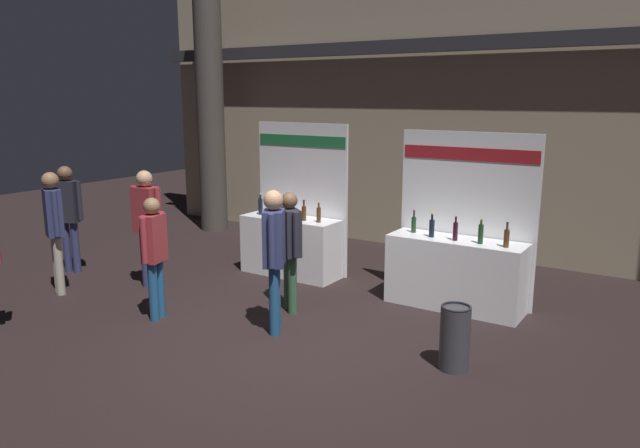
% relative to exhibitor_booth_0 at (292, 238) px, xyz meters
% --- Properties ---
extents(ground_plane, '(27.10, 27.10, 0.00)m').
position_rel_exhibitor_booth_0_xyz_m(ground_plane, '(1.64, -2.38, -0.60)').
color(ground_plane, black).
extents(hall_colonnade, '(13.55, 1.40, 6.87)m').
position_rel_exhibitor_booth_0_xyz_m(hall_colonnade, '(1.64, 2.68, 2.79)').
color(hall_colonnade, gray).
rests_on(hall_colonnade, ground_plane).
extents(exhibitor_booth_0, '(1.73, 0.70, 2.47)m').
position_rel_exhibitor_booth_0_xyz_m(exhibitor_booth_0, '(0.00, 0.00, 0.00)').
color(exhibitor_booth_0, white).
rests_on(exhibitor_booth_0, ground_plane).
extents(exhibitor_booth_1, '(1.97, 0.66, 2.43)m').
position_rel_exhibitor_booth_0_xyz_m(exhibitor_booth_1, '(2.84, -0.05, 0.00)').
color(exhibitor_booth_1, white).
rests_on(exhibitor_booth_1, ground_plane).
extents(trash_bin, '(0.33, 0.33, 0.72)m').
position_rel_exhibitor_booth_0_xyz_m(trash_bin, '(3.53, -1.95, -0.24)').
color(trash_bin, '#38383D').
rests_on(trash_bin, ground_plane).
extents(visitor_0, '(0.28, 0.49, 1.63)m').
position_rel_exhibitor_booth_0_xyz_m(visitor_0, '(-0.32, -2.64, 0.35)').
color(visitor_0, navy).
rests_on(visitor_0, ground_plane).
extents(visitor_1, '(0.56, 0.27, 1.82)m').
position_rel_exhibitor_booth_0_xyz_m(visitor_1, '(-1.43, -1.78, 0.49)').
color(visitor_1, navy).
rests_on(visitor_1, ground_plane).
extents(visitor_2, '(0.50, 0.42, 1.66)m').
position_rel_exhibitor_booth_0_xyz_m(visitor_2, '(0.99, -1.45, 0.38)').
color(visitor_2, '#33563D').
rests_on(visitor_2, ground_plane).
extents(visitor_5, '(0.47, 0.34, 1.79)m').
position_rel_exhibitor_booth_0_xyz_m(visitor_5, '(-3.16, -1.92, 0.46)').
color(visitor_5, navy).
rests_on(visitor_5, ground_plane).
extents(visitor_6, '(0.38, 0.46, 1.81)m').
position_rel_exhibitor_booth_0_xyz_m(visitor_6, '(1.28, -2.18, 0.48)').
color(visitor_6, navy).
rests_on(visitor_6, ground_plane).
extents(visitor_7, '(0.45, 0.33, 1.83)m').
position_rel_exhibitor_booth_0_xyz_m(visitor_7, '(-2.35, -2.71, 0.48)').
color(visitor_7, '#ADA393').
rests_on(visitor_7, ground_plane).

